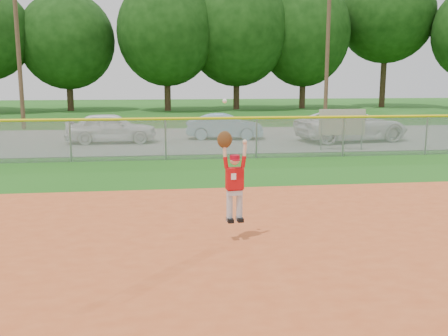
# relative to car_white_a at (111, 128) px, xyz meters

# --- Properties ---
(ground) EXTENTS (120.00, 120.00, 0.00)m
(ground) POSITION_rel_car_white_a_xyz_m (2.38, -14.99, -0.71)
(ground) COLOR #1C5413
(ground) RESTS_ON ground
(parking_strip) EXTENTS (44.00, 10.00, 0.03)m
(parking_strip) POSITION_rel_car_white_a_xyz_m (2.38, 1.01, -0.70)
(parking_strip) COLOR slate
(parking_strip) RESTS_ON ground
(car_white_a) EXTENTS (4.03, 1.65, 1.37)m
(car_white_a) POSITION_rel_car_white_a_xyz_m (0.00, 0.00, 0.00)
(car_white_a) COLOR white
(car_white_a) RESTS_ON parking_strip
(car_blue) EXTENTS (3.81, 1.85, 1.20)m
(car_blue) POSITION_rel_car_white_a_xyz_m (5.29, 0.74, -0.08)
(car_blue) COLOR #7FA7BE
(car_blue) RESTS_ON parking_strip
(car_white_b) EXTENTS (5.56, 3.26, 1.45)m
(car_white_b) POSITION_rel_car_white_a_xyz_m (11.06, -0.71, 0.04)
(car_white_b) COLOR white
(car_white_b) RESTS_ON parking_strip
(sponsor_sign) EXTENTS (1.90, 0.18, 1.69)m
(sponsor_sign) POSITION_rel_car_white_a_xyz_m (9.54, -3.47, 0.40)
(sponsor_sign) COLOR gray
(sponsor_sign) RESTS_ON ground
(outfield_fence) EXTENTS (40.06, 0.10, 1.55)m
(outfield_fence) POSITION_rel_car_white_a_xyz_m (2.38, -4.99, 0.17)
(outfield_fence) COLOR gray
(outfield_fence) RESTS_ON ground
(power_lines) EXTENTS (19.40, 0.24, 9.00)m
(power_lines) POSITION_rel_car_white_a_xyz_m (3.38, 7.01, 3.96)
(power_lines) COLOR #4C3823
(power_lines) RESTS_ON ground
(tree_line) EXTENTS (62.37, 13.00, 14.43)m
(tree_line) POSITION_rel_car_white_a_xyz_m (3.34, 22.91, 6.82)
(tree_line) COLOR #422D1C
(tree_line) RESTS_ON ground
(ballplayer) EXTENTS (0.55, 0.25, 2.22)m
(ballplayer) POSITION_rel_car_white_a_xyz_m (3.47, -14.31, 0.49)
(ballplayer) COLOR silver
(ballplayer) RESTS_ON ground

